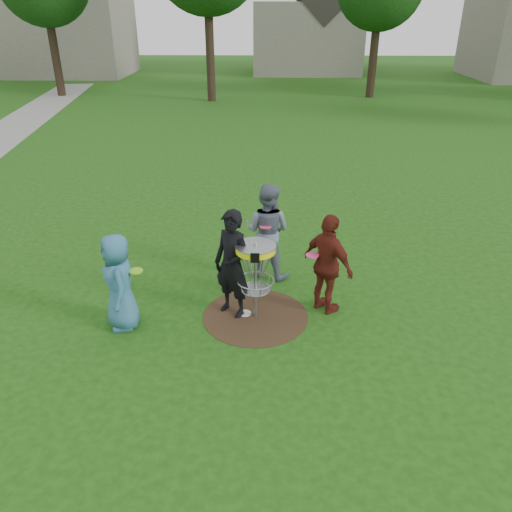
{
  "coord_description": "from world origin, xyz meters",
  "views": [
    {
      "loc": [
        0.19,
        -7.13,
        4.74
      ],
      "look_at": [
        0.0,
        0.3,
        1.0
      ],
      "focal_mm": 35.0,
      "sensor_mm": 36.0,
      "label": 1
    }
  ],
  "objects_px": {
    "disc_golf_basket": "(256,263)",
    "player_maroon": "(328,265)",
    "player_black": "(232,264)",
    "player_grey": "(267,231)",
    "player_blue": "(119,282)"
  },
  "relations": [
    {
      "from": "player_black",
      "to": "player_maroon",
      "type": "xyz_separation_m",
      "value": [
        1.59,
        0.12,
        -0.05
      ]
    },
    {
      "from": "player_grey",
      "to": "disc_golf_basket",
      "type": "bearing_deg",
      "value": 105.71
    },
    {
      "from": "disc_golf_basket",
      "to": "player_maroon",
      "type": "bearing_deg",
      "value": 11.17
    },
    {
      "from": "player_black",
      "to": "disc_golf_basket",
      "type": "height_order",
      "value": "player_black"
    },
    {
      "from": "player_black",
      "to": "player_grey",
      "type": "relative_size",
      "value": 1.01
    },
    {
      "from": "player_black",
      "to": "disc_golf_basket",
      "type": "distance_m",
      "value": 0.41
    },
    {
      "from": "player_black",
      "to": "player_maroon",
      "type": "distance_m",
      "value": 1.59
    },
    {
      "from": "player_black",
      "to": "player_maroon",
      "type": "relative_size",
      "value": 1.06
    },
    {
      "from": "player_grey",
      "to": "player_blue",
      "type": "bearing_deg",
      "value": 60.38
    },
    {
      "from": "player_blue",
      "to": "player_black",
      "type": "height_order",
      "value": "player_black"
    },
    {
      "from": "player_blue",
      "to": "player_grey",
      "type": "xyz_separation_m",
      "value": [
        2.34,
        1.81,
        0.11
      ]
    },
    {
      "from": "player_blue",
      "to": "player_black",
      "type": "distance_m",
      "value": 1.83
    },
    {
      "from": "player_grey",
      "to": "player_maroon",
      "type": "relative_size",
      "value": 1.05
    },
    {
      "from": "player_maroon",
      "to": "disc_golf_basket",
      "type": "relative_size",
      "value": 1.28
    },
    {
      "from": "player_blue",
      "to": "player_black",
      "type": "bearing_deg",
      "value": 83.03
    }
  ]
}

